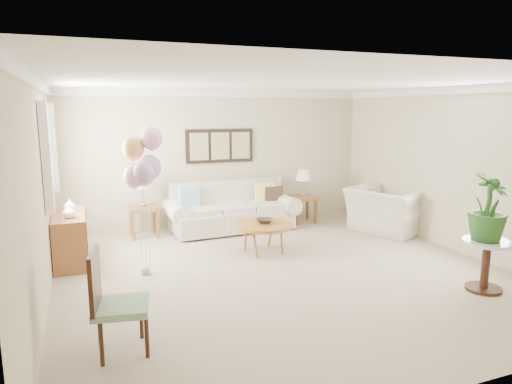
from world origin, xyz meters
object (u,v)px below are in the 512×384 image
at_px(balloon_cluster, 143,161).
at_px(sofa, 232,211).
at_px(armchair, 387,210).
at_px(accent_chair, 112,300).
at_px(coffee_table, 263,226).

bearing_deg(balloon_cluster, sofa, 44.96).
distance_m(sofa, armchair, 2.89).
xyz_separation_m(armchair, accent_chair, (-5.05, -2.66, 0.11)).
height_order(sofa, armchair, sofa).
bearing_deg(accent_chair, coffee_table, 43.61).
xyz_separation_m(coffee_table, balloon_cluster, (-1.86, -0.33, 1.13)).
bearing_deg(balloon_cluster, coffee_table, 9.91).
bearing_deg(coffee_table, accent_chair, -136.39).
relative_size(sofa, balloon_cluster, 1.22).
relative_size(armchair, balloon_cluster, 0.62).
bearing_deg(sofa, armchair, -23.81).
height_order(armchair, accent_chair, accent_chair).
bearing_deg(coffee_table, sofa, 91.40).
height_order(armchair, balloon_cluster, balloon_cluster).
bearing_deg(armchair, balloon_cluster, 76.54).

